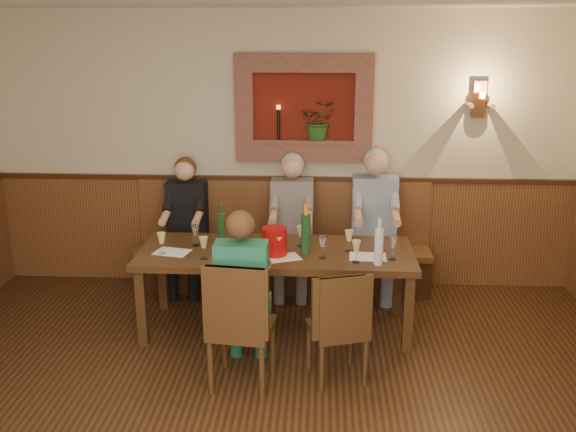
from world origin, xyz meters
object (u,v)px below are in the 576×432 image
object	(u,v)px
bench	(283,258)
spittoon_bucket	(275,241)
person_chair_front	(244,307)
chair_near_left	(241,349)
wine_bottle_green_a	(306,233)
water_bottle	(379,246)
person_bench_left	(186,237)
dining_table	(276,258)
person_bench_mid	(292,237)
wine_bottle_green_b	(221,228)
chair_near_right	(337,347)
person_bench_right	(374,236)

from	to	relation	value
bench	spittoon_bucket	world-z (taller)	bench
spittoon_bucket	person_chair_front	bearing A→B (deg)	-106.03
chair_near_left	wine_bottle_green_a	size ratio (longest dim) A/B	2.35
person_chair_front	water_bottle	size ratio (longest dim) A/B	3.47
person_bench_left	spittoon_bucket	size ratio (longest dim) A/B	5.70
dining_table	person_bench_mid	xyz separation A→B (m)	(0.10, 0.84, -0.08)
person_bench_mid	spittoon_bucket	size ratio (longest dim) A/B	5.92
person_bench_mid	wine_bottle_green_a	xyz separation A→B (m)	(0.16, -0.89, 0.34)
chair_near_left	spittoon_bucket	size ratio (longest dim) A/B	4.25
spittoon_bucket	wine_bottle_green_b	size ratio (longest dim) A/B	0.65
dining_table	chair_near_right	world-z (taller)	chair_near_right
wine_bottle_green_a	person_bench_right	bearing A→B (deg)	53.52
person_chair_front	wine_bottle_green_a	distance (m)	0.93
chair_near_left	water_bottle	bearing A→B (deg)	38.57
chair_near_right	spittoon_bucket	bearing A→B (deg)	109.50
chair_near_right	wine_bottle_green_a	world-z (taller)	wine_bottle_green_a
person_bench_left	water_bottle	size ratio (longest dim) A/B	3.51
person_chair_front	wine_bottle_green_a	bearing A→B (deg)	57.76
bench	wine_bottle_green_b	distance (m)	1.10
chair_near_right	person_chair_front	bearing A→B (deg)	158.88
spittoon_bucket	wine_bottle_green_b	bearing A→B (deg)	151.57
person_bench_mid	water_bottle	bearing A→B (deg)	-55.92
spittoon_bucket	wine_bottle_green_a	xyz separation A→B (m)	(0.26, 0.06, 0.06)
person_bench_left	wine_bottle_green_b	world-z (taller)	person_bench_left
person_bench_mid	person_chair_front	bearing A→B (deg)	-100.24
dining_table	wine_bottle_green_b	distance (m)	0.57
person_bench_right	wine_bottle_green_a	size ratio (longest dim) A/B	3.39
chair_near_right	person_bench_left	bearing A→B (deg)	114.88
person_bench_left	wine_bottle_green_a	xyz separation A→B (m)	(1.24, -0.90, 0.37)
person_bench_right	spittoon_bucket	size ratio (longest dim) A/B	6.14
person_bench_right	chair_near_left	bearing A→B (deg)	-122.04
person_bench_right	water_bottle	size ratio (longest dim) A/B	3.77
chair_near_left	person_bench_right	xyz separation A→B (m)	(1.12, 1.79, 0.32)
person_chair_front	spittoon_bucket	size ratio (longest dim) A/B	5.64
chair_near_left	person_bench_mid	distance (m)	1.84
bench	chair_near_left	xyz separation A→B (m)	(-0.20, -1.89, -0.03)
spittoon_bucket	dining_table	bearing A→B (deg)	87.25
person_bench_left	spittoon_bucket	distance (m)	1.39
water_bottle	chair_near_right	bearing A→B (deg)	-122.15
wine_bottle_green_a	person_chair_front	bearing A→B (deg)	-122.24
person_bench_left	wine_bottle_green_b	distance (m)	0.89
bench	chair_near_right	bearing A→B (deg)	-73.40
chair_near_right	spittoon_bucket	distance (m)	1.08
person_chair_front	chair_near_left	bearing A→B (deg)	-90.86
person_chair_front	person_bench_left	bearing A→B (deg)	115.73
person_bench_left	person_chair_front	bearing A→B (deg)	-64.27
person_bench_left	person_bench_mid	distance (m)	1.07
chair_near_right	wine_bottle_green_b	xyz separation A→B (m)	(-1.03, 0.99, 0.64)
person_chair_front	spittoon_bucket	distance (m)	0.76
person_bench_right	person_chair_front	size ratio (longest dim) A/B	1.09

